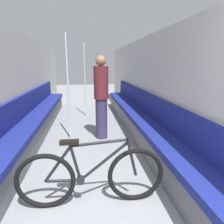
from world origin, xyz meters
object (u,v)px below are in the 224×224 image
bicycle (92,176)px  grab_pole_far (85,82)px  bench_seat_row_right (139,121)px  bench_seat_row_left (33,125)px  passenger_standing (101,97)px  grab_pole_near (68,90)px

bicycle → grab_pole_far: 4.11m
bench_seat_row_right → bench_seat_row_left: bearing=180.0°
bicycle → passenger_standing: bearing=80.8°
bicycle → passenger_standing: passenger_standing is taller
bench_seat_row_right → grab_pole_far: (-1.19, 1.85, 0.73)m
grab_pole_far → passenger_standing: grab_pole_far is taller
bench_seat_row_left → grab_pole_far: grab_pole_far is taller
bench_seat_row_left → grab_pole_near: size_ratio=3.04×
grab_pole_near → grab_pole_far: bearing=80.0°
bench_seat_row_right → passenger_standing: size_ratio=3.78×
grab_pole_near → passenger_standing: (0.67, -0.04, -0.15)m
bench_seat_row_left → bicycle: 2.48m
grab_pole_near → grab_pole_far: (0.34, 1.92, 0.00)m
bench_seat_row_left → passenger_standing: 1.55m
grab_pole_far → bench_seat_row_left: bearing=-120.8°
bench_seat_row_left → grab_pole_far: bearing=59.2°
bicycle → bench_seat_row_right: bearing=61.0°
bench_seat_row_right → passenger_standing: passenger_standing is taller
grab_pole_near → passenger_standing: size_ratio=1.24×
grab_pole_near → grab_pole_far: same height
grab_pole_near → passenger_standing: 0.69m
bicycle → passenger_standing: 2.18m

